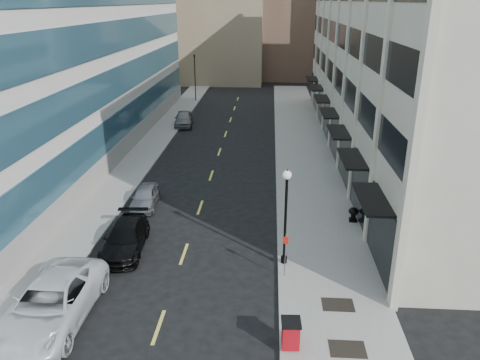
# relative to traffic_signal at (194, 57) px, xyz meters

# --- Properties ---
(sidewalk_right) EXTENTS (5.00, 80.00, 0.15)m
(sidewalk_right) POSITION_rel_traffic_signal_xyz_m (13.00, -28.00, -5.64)
(sidewalk_right) COLOR gray
(sidewalk_right) RESTS_ON ground
(sidewalk_left) EXTENTS (3.00, 80.00, 0.15)m
(sidewalk_left) POSITION_rel_traffic_signal_xyz_m (-1.00, -28.00, -5.64)
(sidewalk_left) COLOR gray
(sidewalk_left) RESTS_ON ground
(building_right) EXTENTS (15.30, 46.50, 18.25)m
(building_right) POSITION_rel_traffic_signal_xyz_m (22.44, -21.01, 3.28)
(building_right) COLOR beige
(building_right) RESTS_ON ground
(building_left) EXTENTS (16.14, 46.00, 20.00)m
(building_left) POSITION_rel_traffic_signal_xyz_m (-10.45, -21.00, 4.27)
(building_left) COLOR silver
(building_left) RESTS_ON ground
(skyline_tan_far) EXTENTS (12.00, 14.00, 22.00)m
(skyline_tan_far) POSITION_rel_traffic_signal_xyz_m (-8.50, 30.00, 5.28)
(skyline_tan_far) COLOR #8B7A5B
(skyline_tan_far) RESTS_ON ground
(skyline_stone) EXTENTS (10.00, 14.00, 20.00)m
(skyline_stone) POSITION_rel_traffic_signal_xyz_m (23.50, 18.00, 4.28)
(skyline_stone) COLOR beige
(skyline_stone) RESTS_ON ground
(grate_mid) EXTENTS (1.40, 1.00, 0.01)m
(grate_mid) POSITION_rel_traffic_signal_xyz_m (13.10, -47.00, -5.56)
(grate_mid) COLOR black
(grate_mid) RESTS_ON sidewalk_right
(grate_far) EXTENTS (1.40, 1.00, 0.01)m
(grate_far) POSITION_rel_traffic_signal_xyz_m (13.10, -44.20, -5.56)
(grate_far) COLOR black
(grate_far) RESTS_ON sidewalk_right
(road_centerline) EXTENTS (0.15, 68.20, 0.01)m
(road_centerline) POSITION_rel_traffic_signal_xyz_m (5.50, -31.00, -5.71)
(road_centerline) COLOR #D8CC4C
(road_centerline) RESTS_ON ground
(traffic_signal) EXTENTS (0.66, 0.66, 6.98)m
(traffic_signal) POSITION_rel_traffic_signal_xyz_m (0.00, 0.00, 0.00)
(traffic_signal) COLOR black
(traffic_signal) RESTS_ON ground
(car_white_van) EXTENTS (3.05, 6.57, 1.82)m
(car_white_van) POSITION_rel_traffic_signal_xyz_m (1.01, -45.93, -4.81)
(car_white_van) COLOR silver
(car_white_van) RESTS_ON ground
(car_black_pickup) EXTENTS (2.43, 5.18, 1.46)m
(car_black_pickup) POSITION_rel_traffic_signal_xyz_m (2.30, -39.79, -4.99)
(car_black_pickup) COLOR black
(car_black_pickup) RESTS_ON ground
(car_silver_sedan) EXTENTS (1.84, 3.99, 1.32)m
(car_silver_sedan) POSITION_rel_traffic_signal_xyz_m (1.89, -34.00, -5.06)
(car_silver_sedan) COLOR gray
(car_silver_sedan) RESTS_ON ground
(car_grey_sedan) EXTENTS (2.38, 4.78, 1.56)m
(car_grey_sedan) POSITION_rel_traffic_signal_xyz_m (0.70, -13.00, -4.94)
(car_grey_sedan) COLOR slate
(car_grey_sedan) RESTS_ON ground
(trash_bin) EXTENTS (0.77, 0.85, 1.21)m
(trash_bin) POSITION_rel_traffic_signal_xyz_m (10.90, -47.00, -4.92)
(trash_bin) COLOR #A30A14
(trash_bin) RESTS_ON sidewalk_right
(lamppost) EXTENTS (0.43, 0.43, 5.11)m
(lamppost) POSITION_rel_traffic_signal_xyz_m (10.80, -40.78, -2.57)
(lamppost) COLOR black
(lamppost) RESTS_ON sidewalk_right
(sign_post) EXTENTS (0.27, 0.06, 2.28)m
(sign_post) POSITION_rel_traffic_signal_xyz_m (10.80, -42.01, -4.09)
(sign_post) COLOR slate
(sign_post) RESTS_ON sidewalk_right
(urn_planter) EXTENTS (0.63, 0.63, 0.87)m
(urn_planter) POSITION_rel_traffic_signal_xyz_m (15.10, -35.69, -5.04)
(urn_planter) COLOR black
(urn_planter) RESTS_ON sidewalk_right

